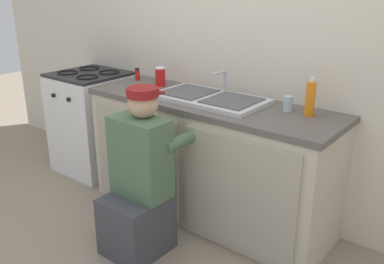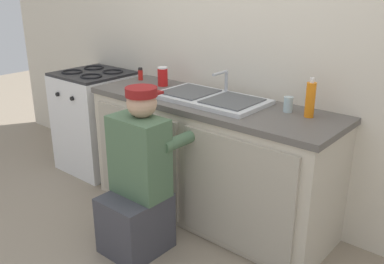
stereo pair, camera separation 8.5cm
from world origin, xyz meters
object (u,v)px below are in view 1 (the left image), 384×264
at_px(sink_double_basin, 210,98).
at_px(cell_phone, 142,88).
at_px(stove_range, 93,122).
at_px(water_glass, 288,104).
at_px(soda_cup_red, 160,77).
at_px(spice_bottle_red, 137,74).
at_px(soap_bottle_orange, 310,98).
at_px(plumber_person, 140,186).

xyz_separation_m(sink_double_basin, cell_phone, (-0.62, -0.05, -0.01)).
distance_m(stove_range, water_glass, 1.96).
relative_size(soda_cup_red, spice_bottle_red, 1.45).
height_order(stove_range, soda_cup_red, soda_cup_red).
height_order(soap_bottle_orange, cell_phone, soap_bottle_orange).
relative_size(plumber_person, soda_cup_red, 7.26).
xyz_separation_m(sink_double_basin, soda_cup_red, (-0.56, 0.10, 0.06)).
distance_m(stove_range, plumber_person, 1.42).
height_order(sink_double_basin, stove_range, sink_double_basin).
xyz_separation_m(sink_double_basin, spice_bottle_red, (-0.85, 0.12, 0.03)).
relative_size(stove_range, soap_bottle_orange, 3.76).
bearing_deg(soap_bottle_orange, stove_range, -177.01).
bearing_deg(water_glass, spice_bottle_red, 179.60).
distance_m(plumber_person, cell_phone, 0.92).
distance_m(sink_double_basin, soda_cup_red, 0.57).
xyz_separation_m(water_glass, cell_phone, (-1.17, -0.17, -0.04)).
bearing_deg(water_glass, plumber_person, -129.52).
bearing_deg(spice_bottle_red, cell_phone, -37.42).
xyz_separation_m(stove_range, water_glass, (1.89, 0.12, 0.49)).
distance_m(sink_double_basin, soap_bottle_orange, 0.72).
bearing_deg(stove_range, spice_bottle_red, 14.44).
xyz_separation_m(plumber_person, spice_bottle_red, (-0.77, 0.77, 0.50)).
bearing_deg(spice_bottle_red, plumber_person, -45.09).
distance_m(soap_bottle_orange, water_glass, 0.17).
height_order(sink_double_basin, plumber_person, plumber_person).
distance_m(sink_double_basin, spice_bottle_red, 0.86).
bearing_deg(cell_phone, water_glass, 8.06).
bearing_deg(stove_range, sink_double_basin, 0.09).
xyz_separation_m(sink_double_basin, stove_range, (-1.34, -0.00, -0.46)).
xyz_separation_m(soap_bottle_orange, water_glass, (-0.15, 0.01, -0.06)).
height_order(plumber_person, cell_phone, plumber_person).
bearing_deg(plumber_person, stove_range, 152.92).
xyz_separation_m(stove_range, cell_phone, (0.72, -0.05, 0.45)).
height_order(stove_range, spice_bottle_red, spice_bottle_red).
bearing_deg(soda_cup_red, soap_bottle_orange, 0.30).
xyz_separation_m(stove_range, plumber_person, (1.26, -0.65, -0.01)).
bearing_deg(soda_cup_red, spice_bottle_red, 174.70).
bearing_deg(stove_range, soap_bottle_orange, 2.99).
xyz_separation_m(plumber_person, water_glass, (0.63, 0.76, 0.50)).
bearing_deg(soap_bottle_orange, sink_double_basin, -171.53).
relative_size(sink_double_basin, cell_phone, 5.71).
distance_m(sink_double_basin, plumber_person, 0.80).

